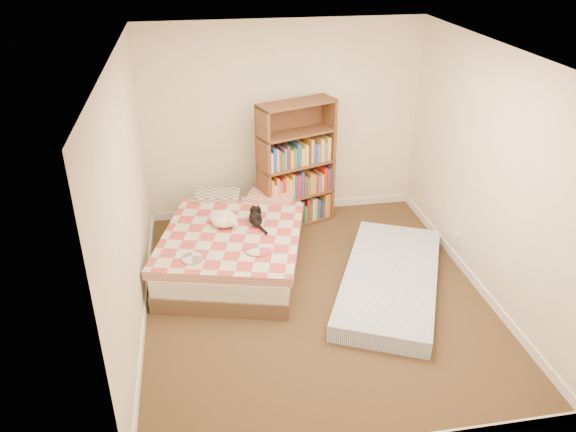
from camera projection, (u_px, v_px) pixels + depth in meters
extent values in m
cube|color=#402B1B|center=(315.00, 295.00, 5.90)|extent=(3.50, 4.00, 0.01)
cube|color=white|center=(321.00, 53.00, 4.74)|extent=(3.50, 4.00, 0.01)
cube|color=beige|center=(283.00, 122.00, 7.07)|extent=(3.50, 0.01, 2.50)
cube|color=beige|center=(386.00, 317.00, 3.58)|extent=(3.50, 0.01, 2.50)
cube|color=beige|center=(128.00, 201.00, 5.06)|extent=(0.01, 4.00, 2.50)
cube|color=beige|center=(489.00, 175.00, 5.58)|extent=(0.01, 4.00, 2.50)
cube|color=white|center=(284.00, 207.00, 7.61)|extent=(3.50, 0.02, 0.10)
cube|color=white|center=(145.00, 309.00, 5.62)|extent=(0.02, 4.00, 0.10)
cube|color=white|center=(470.00, 276.00, 6.14)|extent=(0.02, 4.00, 0.10)
cube|color=white|center=(457.00, 238.00, 6.37)|extent=(0.03, 0.09, 0.13)
cube|color=brown|center=(235.00, 257.00, 6.41)|extent=(1.86, 2.29, 0.18)
cube|color=silver|center=(234.00, 242.00, 6.32)|extent=(1.82, 2.24, 0.20)
cube|color=#C04749|center=(234.00, 231.00, 6.25)|extent=(1.84, 1.96, 0.10)
cube|color=slate|center=(201.00, 201.00, 6.84)|extent=(0.62, 0.48, 0.15)
cube|color=#C04749|center=(255.00, 197.00, 6.94)|extent=(0.62, 0.48, 0.15)
cube|color=brown|center=(259.00, 168.00, 6.90)|extent=(0.15, 0.32, 1.61)
cube|color=brown|center=(333.00, 163.00, 7.04)|extent=(0.15, 0.32, 1.61)
cube|color=brown|center=(294.00, 161.00, 7.10)|extent=(0.91, 0.35, 1.61)
cube|color=brown|center=(296.00, 221.00, 7.33)|extent=(1.02, 0.63, 0.03)
cube|color=brown|center=(296.00, 164.00, 6.96)|extent=(1.02, 0.63, 0.03)
cube|color=brown|center=(297.00, 103.00, 6.60)|extent=(1.02, 0.63, 0.03)
cube|color=#718DBD|center=(390.00, 280.00, 5.99)|extent=(1.75, 2.31, 0.19)
ellipsoid|color=black|center=(256.00, 218.00, 6.29)|extent=(0.19, 0.35, 0.11)
sphere|color=black|center=(254.00, 210.00, 6.45)|extent=(0.12, 0.12, 0.10)
cone|color=black|center=(251.00, 206.00, 6.45)|extent=(0.04, 0.04, 0.04)
cone|color=black|center=(256.00, 206.00, 6.46)|extent=(0.04, 0.04, 0.04)
cylinder|color=black|center=(266.00, 229.00, 6.13)|extent=(0.06, 0.19, 0.04)
ellipsoid|color=white|center=(224.00, 219.00, 6.24)|extent=(0.32, 0.35, 0.15)
sphere|color=white|center=(232.00, 221.00, 6.15)|extent=(0.13, 0.13, 0.12)
sphere|color=white|center=(237.00, 224.00, 6.13)|extent=(0.06, 0.06, 0.06)
sphere|color=white|center=(212.00, 219.00, 6.28)|extent=(0.08, 0.08, 0.07)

